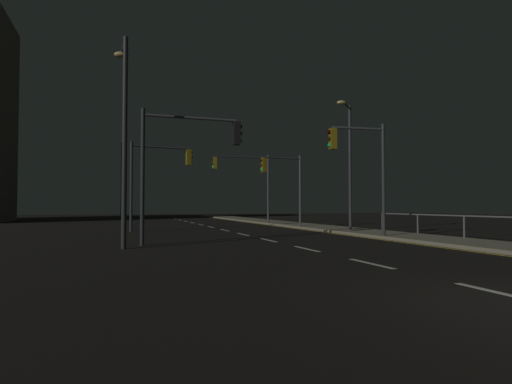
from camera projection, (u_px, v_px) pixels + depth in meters
ground_plane at (241, 234)px, 23.10m from camera, size 112.00×112.00×0.00m
sidewalk_right at (348, 230)px, 25.15m from camera, size 2.96×77.00×0.14m
lane_markings_center at (225, 230)px, 26.42m from camera, size 0.14×50.00×0.01m
lane_edge_line at (289, 228)px, 29.36m from camera, size 0.14×53.00×0.01m
traffic_light_overhead_east at (283, 176)px, 28.90m from camera, size 3.10×0.56×4.87m
traffic_light_mid_right at (159, 169)px, 25.63m from camera, size 3.75×0.68×5.31m
traffic_light_far_right at (244, 174)px, 34.63m from camera, size 4.74×0.62×5.58m
traffic_light_far_left at (188, 150)px, 17.01m from camera, size 4.09×0.34×5.31m
traffic_light_far_center at (360, 157)px, 19.62m from camera, size 2.83×0.51×5.21m
street_lamp_median at (348, 154)px, 24.89m from camera, size 1.70×1.67×7.34m
street_lamp_across_street at (124, 123)px, 15.40m from camera, size 0.56×1.52×7.60m
street_lamp_far_end at (122, 174)px, 46.75m from camera, size 0.56×2.39×8.42m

